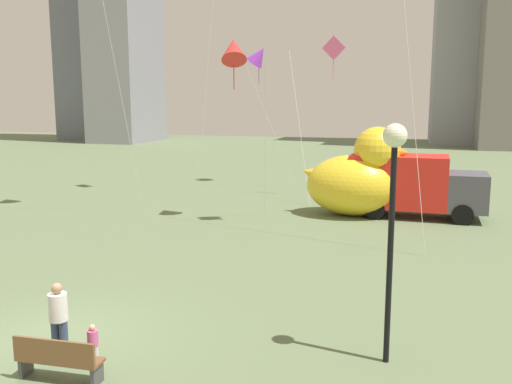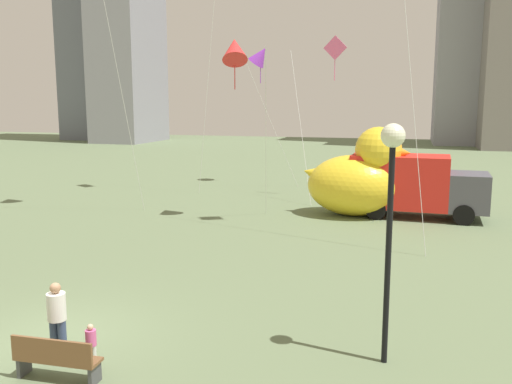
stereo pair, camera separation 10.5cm
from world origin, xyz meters
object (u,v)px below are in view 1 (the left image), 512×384
(park_bench, at_px, (58,358))
(kite_purple, at_px, (259,56))
(box_truck, at_px, (413,186))
(kite_pink, at_px, (331,54))
(kite_red, at_px, (234,50))
(lamppost, at_px, (393,182))
(person_adult, at_px, (58,316))
(giant_inflatable_duck, at_px, (357,178))
(person_child, at_px, (93,343))

(park_bench, height_order, kite_purple, kite_purple)
(box_truck, height_order, kite_pink, kite_pink)
(park_bench, relative_size, kite_red, 0.21)
(park_bench, xyz_separation_m, lamppost, (6.00, 2.51, 3.26))
(kite_pink, relative_size, kite_purple, 0.98)
(person_adult, bearing_deg, box_truck, 66.43)
(person_adult, distance_m, giant_inflatable_duck, 16.93)
(park_bench, distance_m, kite_purple, 26.81)
(kite_pink, height_order, kite_purple, kite_purple)
(person_adult, xyz_separation_m, kite_red, (-0.52, 13.85, 6.60))
(kite_purple, bearing_deg, box_truck, -40.17)
(person_adult, height_order, kite_red, kite_red)
(lamppost, height_order, kite_pink, kite_pink)
(park_bench, relative_size, kite_pink, 0.20)
(giant_inflatable_duck, height_order, kite_red, kite_red)
(kite_red, bearing_deg, giant_inflatable_duck, 24.60)
(box_truck, distance_m, kite_red, 10.18)
(person_child, distance_m, kite_pink, 22.02)
(giant_inflatable_duck, xyz_separation_m, box_truck, (2.53, 0.30, -0.32))
(kite_purple, relative_size, kite_red, 1.07)
(park_bench, xyz_separation_m, kite_red, (-1.16, 14.83, 7.00))
(box_truck, bearing_deg, park_bench, -110.60)
(person_child, distance_m, box_truck, 17.94)
(person_adult, relative_size, person_child, 1.78)
(person_adult, xyz_separation_m, lamppost, (6.63, 1.53, 2.86))
(park_bench, xyz_separation_m, kite_pink, (2.16, 21.44, 7.28))
(person_child, distance_m, kite_red, 15.79)
(person_child, relative_size, kite_red, 0.11)
(person_child, xyz_separation_m, kite_red, (-1.46, 14.09, 6.99))
(lamppost, relative_size, kite_purple, 0.55)
(person_adult, distance_m, kite_purple, 25.70)
(box_truck, relative_size, kite_red, 0.74)
(giant_inflatable_duck, xyz_separation_m, kite_purple, (-6.99, 8.33, 6.30))
(giant_inflatable_duck, relative_size, kite_red, 0.61)
(giant_inflatable_duck, distance_m, kite_purple, 12.56)
(kite_red, bearing_deg, kite_purple, 99.37)
(person_adult, relative_size, lamppost, 0.32)
(giant_inflatable_duck, xyz_separation_m, kite_red, (-5.22, -2.39, 5.71))
(park_bench, bearing_deg, kite_red, 94.46)
(park_bench, relative_size, box_truck, 0.28)
(box_truck, xyz_separation_m, kite_red, (-7.74, -2.69, 6.03))
(box_truck, relative_size, kite_purple, 0.69)
(park_bench, bearing_deg, person_child, 67.61)
(lamppost, height_order, kite_purple, kite_purple)
(person_adult, bearing_deg, giant_inflatable_duck, 73.89)
(person_adult, height_order, lamppost, lamppost)
(giant_inflatable_duck, height_order, kite_pink, kite_pink)
(kite_pink, distance_m, kite_purple, 6.54)
(person_child, bearing_deg, park_bench, -112.39)
(box_truck, bearing_deg, giant_inflatable_duck, -173.17)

